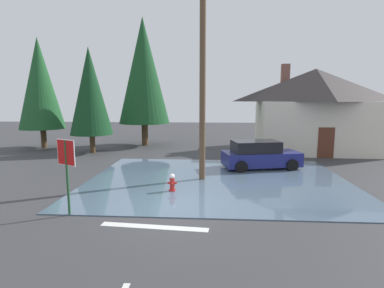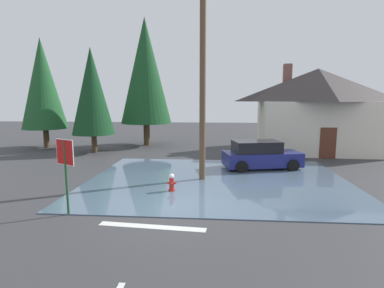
{
  "view_description": "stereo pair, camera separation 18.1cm",
  "coord_description": "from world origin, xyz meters",
  "px_view_note": "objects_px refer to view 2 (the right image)",
  "views": [
    {
      "loc": [
        1.36,
        -10.17,
        3.77
      ],
      "look_at": [
        0.45,
        3.52,
        1.75
      ],
      "focal_mm": 28.35,
      "sensor_mm": 36.0,
      "label": 1
    },
    {
      "loc": [
        1.54,
        -10.16,
        3.77
      ],
      "look_at": [
        0.45,
        3.52,
        1.75
      ],
      "focal_mm": 28.35,
      "sensor_mm": 36.0,
      "label": 2
    }
  ],
  "objects_px": {
    "house": "(316,109)",
    "parked_car": "(260,155)",
    "fire_hydrant": "(172,183)",
    "pine_tree_short_left": "(43,84)",
    "pine_tree_tall_left": "(92,91)",
    "utility_pole": "(203,70)",
    "stop_sign_near": "(65,161)",
    "pine_tree_mid_left": "(145,71)"
  },
  "relations": [
    {
      "from": "parked_car",
      "to": "pine_tree_tall_left",
      "type": "height_order",
      "value": "pine_tree_tall_left"
    },
    {
      "from": "stop_sign_near",
      "to": "house",
      "type": "height_order",
      "value": "house"
    },
    {
      "from": "utility_pole",
      "to": "house",
      "type": "bearing_deg",
      "value": 48.71
    },
    {
      "from": "fire_hydrant",
      "to": "house",
      "type": "xyz_separation_m",
      "value": [
        9.13,
        11.03,
        2.74
      ]
    },
    {
      "from": "pine_tree_tall_left",
      "to": "pine_tree_mid_left",
      "type": "relative_size",
      "value": 0.72
    },
    {
      "from": "parked_car",
      "to": "stop_sign_near",
      "type": "bearing_deg",
      "value": -134.66
    },
    {
      "from": "pine_tree_tall_left",
      "to": "pine_tree_short_left",
      "type": "relative_size",
      "value": 0.87
    },
    {
      "from": "stop_sign_near",
      "to": "pine_tree_short_left",
      "type": "height_order",
      "value": "pine_tree_short_left"
    },
    {
      "from": "fire_hydrant",
      "to": "utility_pole",
      "type": "relative_size",
      "value": 0.08
    },
    {
      "from": "fire_hydrant",
      "to": "pine_tree_short_left",
      "type": "height_order",
      "value": "pine_tree_short_left"
    },
    {
      "from": "fire_hydrant",
      "to": "pine_tree_mid_left",
      "type": "bearing_deg",
      "value": 107.31
    },
    {
      "from": "house",
      "to": "parked_car",
      "type": "bearing_deg",
      "value": -127.13
    },
    {
      "from": "house",
      "to": "pine_tree_short_left",
      "type": "bearing_deg",
      "value": -179.15
    },
    {
      "from": "house",
      "to": "fire_hydrant",
      "type": "bearing_deg",
      "value": -129.6
    },
    {
      "from": "stop_sign_near",
      "to": "pine_tree_short_left",
      "type": "distance_m",
      "value": 16.27
    },
    {
      "from": "fire_hydrant",
      "to": "parked_car",
      "type": "distance_m",
      "value": 6.24
    },
    {
      "from": "fire_hydrant",
      "to": "utility_pole",
      "type": "bearing_deg",
      "value": 59.31
    },
    {
      "from": "fire_hydrant",
      "to": "pine_tree_tall_left",
      "type": "xyz_separation_m",
      "value": [
        -6.89,
        8.85,
        3.95
      ]
    },
    {
      "from": "pine_tree_tall_left",
      "to": "pine_tree_short_left",
      "type": "height_order",
      "value": "pine_tree_short_left"
    },
    {
      "from": "fire_hydrant",
      "to": "utility_pole",
      "type": "height_order",
      "value": "utility_pole"
    },
    {
      "from": "stop_sign_near",
      "to": "utility_pole",
      "type": "distance_m",
      "value": 7.13
    },
    {
      "from": "stop_sign_near",
      "to": "parked_car",
      "type": "relative_size",
      "value": 0.57
    },
    {
      "from": "house",
      "to": "parked_car",
      "type": "height_order",
      "value": "house"
    },
    {
      "from": "utility_pole",
      "to": "parked_car",
      "type": "bearing_deg",
      "value": 40.32
    },
    {
      "from": "parked_car",
      "to": "pine_tree_short_left",
      "type": "relative_size",
      "value": 0.52
    },
    {
      "from": "fire_hydrant",
      "to": "stop_sign_near",
      "type": "bearing_deg",
      "value": -137.45
    },
    {
      "from": "parked_car",
      "to": "pine_tree_tall_left",
      "type": "distance_m",
      "value": 12.45
    },
    {
      "from": "fire_hydrant",
      "to": "pine_tree_mid_left",
      "type": "relative_size",
      "value": 0.07
    },
    {
      "from": "fire_hydrant",
      "to": "house",
      "type": "height_order",
      "value": "house"
    },
    {
      "from": "stop_sign_near",
      "to": "pine_tree_tall_left",
      "type": "xyz_separation_m",
      "value": [
        -3.86,
        11.63,
        2.51
      ]
    },
    {
      "from": "house",
      "to": "pine_tree_mid_left",
      "type": "xyz_separation_m",
      "value": [
        -13.06,
        1.6,
        2.92
      ]
    },
    {
      "from": "stop_sign_near",
      "to": "pine_tree_tall_left",
      "type": "relative_size",
      "value": 0.34
    },
    {
      "from": "house",
      "to": "pine_tree_tall_left",
      "type": "bearing_deg",
      "value": -172.26
    },
    {
      "from": "stop_sign_near",
      "to": "pine_tree_short_left",
      "type": "bearing_deg",
      "value": 122.24
    },
    {
      "from": "fire_hydrant",
      "to": "utility_pole",
      "type": "xyz_separation_m",
      "value": [
        1.17,
        1.97,
        4.72
      ]
    },
    {
      "from": "parked_car",
      "to": "pine_tree_short_left",
      "type": "distance_m",
      "value": 17.45
    },
    {
      "from": "utility_pole",
      "to": "pine_tree_mid_left",
      "type": "distance_m",
      "value": 11.86
    },
    {
      "from": "utility_pole",
      "to": "house",
      "type": "relative_size",
      "value": 1.11
    },
    {
      "from": "stop_sign_near",
      "to": "parked_car",
      "type": "xyz_separation_m",
      "value": [
        7.26,
        7.35,
        -1.08
      ]
    },
    {
      "from": "utility_pole",
      "to": "pine_tree_tall_left",
      "type": "bearing_deg",
      "value": 139.48
    },
    {
      "from": "utility_pole",
      "to": "pine_tree_short_left",
      "type": "relative_size",
      "value": 1.17
    },
    {
      "from": "house",
      "to": "pine_tree_tall_left",
      "type": "distance_m",
      "value": 16.2
    }
  ]
}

